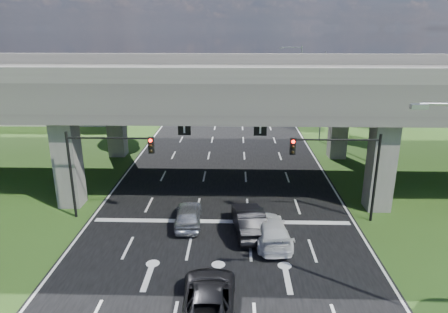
{
  "coord_description": "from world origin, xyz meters",
  "views": [
    {
      "loc": [
        0.85,
        -20.48,
        12.29
      ],
      "look_at": [
        0.05,
        7.43,
        3.32
      ],
      "focal_mm": 32.0,
      "sensor_mm": 36.0,
      "label": 1
    }
  ],
  "objects_px": {
    "car_dark": "(249,220)",
    "car_white": "(270,230)",
    "streetlight_beyond": "(298,74)",
    "car_trailing": "(209,299)",
    "signal_right": "(344,161)",
    "streetlight_far": "(319,90)",
    "car_silver": "(188,215)",
    "signal_left": "(102,159)"
  },
  "relations": [
    {
      "from": "signal_left",
      "to": "car_dark",
      "type": "height_order",
      "value": "signal_left"
    },
    {
      "from": "streetlight_far",
      "to": "car_white",
      "type": "relative_size",
      "value": 1.98
    },
    {
      "from": "signal_left",
      "to": "car_dark",
      "type": "distance_m",
      "value": 10.34
    },
    {
      "from": "streetlight_far",
      "to": "car_white",
      "type": "bearing_deg",
      "value": -107.18
    },
    {
      "from": "car_white",
      "to": "car_trailing",
      "type": "relative_size",
      "value": 0.97
    },
    {
      "from": "car_dark",
      "to": "car_white",
      "type": "relative_size",
      "value": 0.99
    },
    {
      "from": "streetlight_far",
      "to": "car_trailing",
      "type": "height_order",
      "value": "streetlight_far"
    },
    {
      "from": "signal_left",
      "to": "streetlight_beyond",
      "type": "bearing_deg",
      "value": 63.57
    },
    {
      "from": "car_dark",
      "to": "streetlight_beyond",
      "type": "bearing_deg",
      "value": -109.43
    },
    {
      "from": "car_dark",
      "to": "car_white",
      "type": "xyz_separation_m",
      "value": [
        1.22,
        -1.05,
        -0.09
      ]
    },
    {
      "from": "car_trailing",
      "to": "signal_right",
      "type": "bearing_deg",
      "value": -131.9
    },
    {
      "from": "signal_left",
      "to": "streetlight_beyond",
      "type": "xyz_separation_m",
      "value": [
        17.92,
        36.06,
        1.66
      ]
    },
    {
      "from": "signal_left",
      "to": "car_dark",
      "type": "relative_size",
      "value": 1.2
    },
    {
      "from": "streetlight_far",
      "to": "car_silver",
      "type": "relative_size",
      "value": 2.39
    },
    {
      "from": "signal_right",
      "to": "car_white",
      "type": "height_order",
      "value": "signal_right"
    },
    {
      "from": "signal_right",
      "to": "streetlight_beyond",
      "type": "distance_m",
      "value": 36.17
    },
    {
      "from": "streetlight_beyond",
      "to": "car_trailing",
      "type": "distance_m",
      "value": 46.88
    },
    {
      "from": "streetlight_far",
      "to": "streetlight_beyond",
      "type": "distance_m",
      "value": 16.0
    },
    {
      "from": "streetlight_far",
      "to": "car_trailing",
      "type": "relative_size",
      "value": 1.92
    },
    {
      "from": "signal_right",
      "to": "streetlight_beyond",
      "type": "relative_size",
      "value": 0.6
    },
    {
      "from": "streetlight_far",
      "to": "signal_right",
      "type": "bearing_deg",
      "value": -96.47
    },
    {
      "from": "streetlight_beyond",
      "to": "signal_right",
      "type": "bearing_deg",
      "value": -93.61
    },
    {
      "from": "signal_left",
      "to": "car_white",
      "type": "xyz_separation_m",
      "value": [
        10.82,
        -2.9,
        -3.42
      ]
    },
    {
      "from": "signal_right",
      "to": "streetlight_beyond",
      "type": "bearing_deg",
      "value": 86.39
    },
    {
      "from": "car_silver",
      "to": "car_dark",
      "type": "distance_m",
      "value": 4.04
    },
    {
      "from": "car_dark",
      "to": "car_white",
      "type": "bearing_deg",
      "value": 132.2
    },
    {
      "from": "streetlight_far",
      "to": "car_trailing",
      "type": "distance_m",
      "value": 31.62
    },
    {
      "from": "signal_right",
      "to": "signal_left",
      "type": "bearing_deg",
      "value": 180.0
    },
    {
      "from": "car_silver",
      "to": "car_white",
      "type": "xyz_separation_m",
      "value": [
        5.15,
        -1.96,
        0.02
      ]
    },
    {
      "from": "streetlight_far",
      "to": "signal_left",
      "type": "bearing_deg",
      "value": -131.78
    },
    {
      "from": "signal_right",
      "to": "car_trailing",
      "type": "xyz_separation_m",
      "value": [
        -8.09,
        -9.38,
        -3.43
      ]
    },
    {
      "from": "signal_right",
      "to": "car_white",
      "type": "xyz_separation_m",
      "value": [
        -4.83,
        -2.9,
        -3.42
      ]
    },
    {
      "from": "streetlight_beyond",
      "to": "car_dark",
      "type": "distance_m",
      "value": 39.13
    },
    {
      "from": "signal_right",
      "to": "streetlight_far",
      "type": "xyz_separation_m",
      "value": [
        2.27,
        20.06,
        1.66
      ]
    },
    {
      "from": "streetlight_beyond",
      "to": "car_white",
      "type": "distance_m",
      "value": 39.92
    },
    {
      "from": "car_silver",
      "to": "car_white",
      "type": "height_order",
      "value": "car_white"
    },
    {
      "from": "signal_right",
      "to": "car_silver",
      "type": "height_order",
      "value": "signal_right"
    },
    {
      "from": "streetlight_far",
      "to": "streetlight_beyond",
      "type": "relative_size",
      "value": 1.0
    },
    {
      "from": "signal_left",
      "to": "streetlight_far",
      "type": "height_order",
      "value": "streetlight_far"
    },
    {
      "from": "signal_right",
      "to": "car_silver",
      "type": "relative_size",
      "value": 1.43
    },
    {
      "from": "signal_left",
      "to": "car_trailing",
      "type": "bearing_deg",
      "value": -51.14
    },
    {
      "from": "car_white",
      "to": "car_trailing",
      "type": "height_order",
      "value": "car_white"
    }
  ]
}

